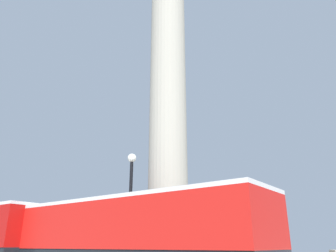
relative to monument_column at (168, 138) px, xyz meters
name	(u,v)px	position (x,y,z in m)	size (l,w,h in m)	color
monument_column	(168,138)	(0.00, 0.00, 0.00)	(5.93, 5.93, 24.37)	#A39E8E
street_lamp	(129,230)	(0.30, -3.48, -4.93)	(0.37, 0.37, 6.56)	black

